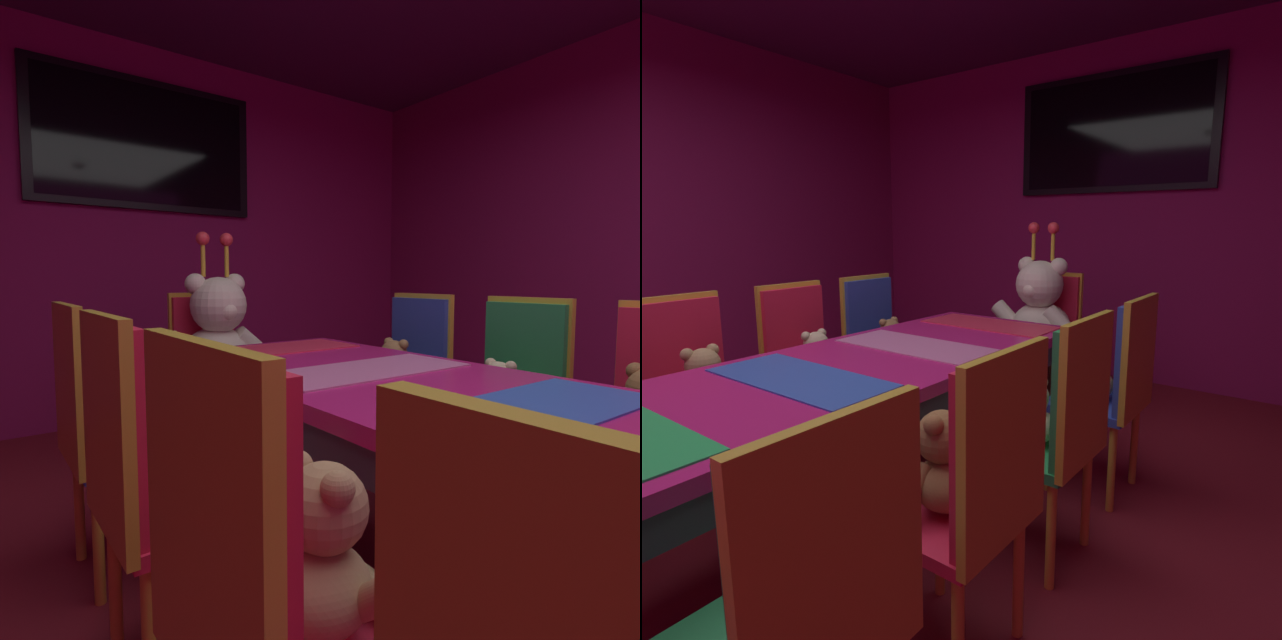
% 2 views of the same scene
% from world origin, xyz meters
% --- Properties ---
extents(wall_back, '(5.20, 0.12, 2.80)m').
position_xyz_m(wall_back, '(0.00, 3.20, 1.40)').
color(wall_back, '#8C1959').
rests_on(wall_back, ground_plane).
extents(banquet_table, '(0.90, 3.04, 0.75)m').
position_xyz_m(banquet_table, '(0.00, -0.00, 0.66)').
color(banquet_table, '#C61E72').
rests_on(banquet_table, ground_plane).
extents(chair_left_2, '(0.42, 0.41, 0.98)m').
position_xyz_m(chair_left_2, '(-0.83, -0.02, 0.60)').
color(chair_left_2, red).
rests_on(chair_left_2, ground_plane).
extents(teddy_left_2, '(0.25, 0.33, 0.31)m').
position_xyz_m(teddy_left_2, '(-0.68, -0.02, 0.59)').
color(teddy_left_2, tan).
rests_on(teddy_left_2, chair_left_2).
extents(chair_left_3, '(0.42, 0.41, 0.98)m').
position_xyz_m(chair_left_3, '(-0.82, 0.60, 0.60)').
color(chair_left_3, red).
rests_on(chair_left_3, ground_plane).
extents(teddy_left_3, '(0.23, 0.30, 0.28)m').
position_xyz_m(teddy_left_3, '(-0.67, 0.60, 0.58)').
color(teddy_left_3, beige).
rests_on(teddy_left_3, chair_left_3).
extents(chair_left_4, '(0.42, 0.41, 0.98)m').
position_xyz_m(chair_left_4, '(-0.81, 1.17, 0.60)').
color(chair_left_4, '#2D47B2').
rests_on(chair_left_4, ground_plane).
extents(teddy_left_4, '(0.22, 0.28, 0.27)m').
position_xyz_m(teddy_left_4, '(-0.67, 1.17, 0.57)').
color(teddy_left_4, '#9E7247').
rests_on(teddy_left_4, chair_left_4).
extents(chair_right_3, '(0.42, 0.41, 0.98)m').
position_xyz_m(chair_right_3, '(0.82, 0.57, 0.60)').
color(chair_right_3, '#268C4C').
rests_on(chair_right_3, ground_plane).
extents(teddy_right_3, '(0.22, 0.28, 0.26)m').
position_xyz_m(teddy_right_3, '(0.68, 0.57, 0.57)').
color(teddy_right_3, beige).
rests_on(teddy_right_3, chair_right_3).
extents(chair_right_4, '(0.42, 0.41, 0.98)m').
position_xyz_m(chair_right_4, '(0.81, 1.19, 0.60)').
color(chair_right_4, '#2D47B2').
rests_on(chair_right_4, ground_plane).
extents(teddy_right_4, '(0.24, 0.31, 0.29)m').
position_xyz_m(teddy_right_4, '(0.67, 1.19, 0.58)').
color(teddy_right_4, '#9E7247').
rests_on(teddy_right_4, chair_right_4).
extents(throne_chair, '(0.41, 0.42, 0.98)m').
position_xyz_m(throne_chair, '(0.00, 2.06, 0.60)').
color(throne_chair, red).
rests_on(throne_chair, ground_plane).
extents(king_teddy_bear, '(0.68, 0.52, 0.87)m').
position_xyz_m(king_teddy_bear, '(0.00, 1.89, 0.74)').
color(king_teddy_bear, silver).
rests_on(king_teddy_bear, throne_chair).
extents(wall_tv, '(1.63, 0.06, 0.94)m').
position_xyz_m(wall_tv, '(0.00, 3.11, 2.05)').
color(wall_tv, black).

